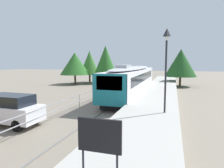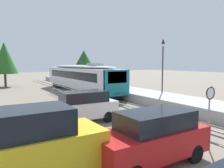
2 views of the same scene
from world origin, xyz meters
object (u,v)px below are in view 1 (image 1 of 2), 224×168
commuter_train (133,79)px  platform_lamp_mid_platform (166,55)px  parked_suv_white (8,109)px  platform_notice_board (100,138)px

commuter_train → platform_lamp_mid_platform: size_ratio=3.52×
parked_suv_white → commuter_train: bearing=68.0°
platform_notice_board → parked_suv_white: platform_notice_board is taller
platform_lamp_mid_platform → platform_notice_board: platform_lamp_mid_platform is taller
commuter_train → platform_notice_board: bearing=-81.2°
commuter_train → parked_suv_white: 14.82m
platform_notice_board → commuter_train: bearing=98.8°
commuter_train → parked_suv_white: commuter_train is taller
platform_lamp_mid_platform → parked_suv_white: 10.84m
commuter_train → platform_notice_board: (2.97, -19.24, 0.04)m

